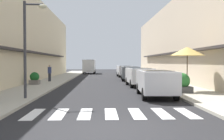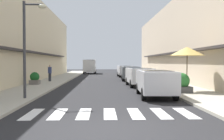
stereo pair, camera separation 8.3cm
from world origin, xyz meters
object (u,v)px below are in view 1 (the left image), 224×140
street_lamp (29,38)px  planter_far (35,79)px  cafe_umbrella (187,51)px  parked_car_far (130,72)px  delivery_van (89,65)px  parked_car_mid (139,75)px  pedestrian_walking_far (50,73)px  parked_car_near (156,80)px  parked_car_distant (124,70)px  planter_midblock (182,83)px

street_lamp → planter_far: street_lamp is taller
cafe_umbrella → planter_far: 12.18m
parked_car_far → delivery_van: size_ratio=0.84×
parked_car_mid → pedestrian_walking_far: 9.05m
street_lamp → cafe_umbrella: (9.05, 3.25, -0.50)m
parked_car_near → delivery_van: bearing=99.3°
parked_car_distant → street_lamp: 22.47m
street_lamp → cafe_umbrella: street_lamp is taller
parked_car_near → parked_car_mid: bearing=90.0°
cafe_umbrella → planter_midblock: (-0.63, -0.99, -1.96)m
pedestrian_walking_far → parked_car_far: bearing=85.9°
delivery_van → planter_midblock: (6.93, -29.87, -0.76)m
parked_car_far → delivery_van: 18.40m
parked_car_near → cafe_umbrella: 3.68m
pedestrian_walking_far → parked_car_near: bearing=14.2°
parked_car_far → parked_car_distant: bearing=90.0°
planter_midblock → pedestrian_walking_far: pedestrian_walking_far is taller
parked_car_near → parked_car_mid: size_ratio=1.08×
planter_midblock → planter_far: size_ratio=1.16×
delivery_van → planter_midblock: delivery_van is taller
parked_car_near → pedestrian_walking_far: 13.43m
delivery_van → pedestrian_walking_far: size_ratio=3.49×
parked_car_far → pedestrian_walking_far: 8.32m
street_lamp → planter_midblock: bearing=15.1°
parked_car_mid → planter_far: size_ratio=4.16×
cafe_umbrella → planter_far: bearing=154.9°
parked_car_far → pedestrian_walking_far: pedestrian_walking_far is taller
parked_car_far → planter_midblock: (1.82, -12.21, -0.28)m
delivery_van → planter_far: delivery_van is taller
planter_midblock → parked_car_far: bearing=98.5°
parked_car_distant → pedestrian_walking_far: 12.33m
parked_car_distant → cafe_umbrella: (2.45, -18.12, 1.68)m
parked_car_near → parked_car_distant: 20.29m
delivery_van → pedestrian_walking_far: (-2.81, -20.21, -0.47)m
parked_car_mid → street_lamp: street_lamp is taller
parked_car_far → cafe_umbrella: bearing=-77.7°
delivery_van → street_lamp: bearing=-92.6°
parked_car_far → planter_far: size_ratio=4.57×
parked_car_distant → planter_far: parked_car_distant is taller
parked_car_near → street_lamp: street_lamp is taller
parked_car_mid → delivery_van: 25.11m
parked_car_near → planter_far: bearing=139.3°
street_lamp → parked_car_distant: bearing=72.8°
parked_car_far → parked_car_mid: bearing=-90.0°
parked_car_mid → pedestrian_walking_far: pedestrian_walking_far is taller
parked_car_distant → planter_far: 15.52m
delivery_van → planter_midblock: 30.68m
planter_midblock → planter_far: bearing=149.3°
cafe_umbrella → pedestrian_walking_far: (-10.37, 8.67, -1.67)m
parked_car_far → planter_far: 10.43m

